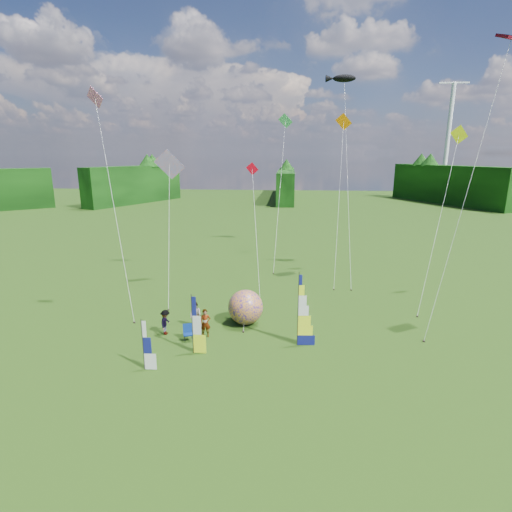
# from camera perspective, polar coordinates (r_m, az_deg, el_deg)

# --- Properties ---
(ground) EXTENTS (220.00, 220.00, 0.00)m
(ground) POSITION_cam_1_polar(r_m,az_deg,el_deg) (21.97, 1.81, -16.78)
(ground) COLOR #305213
(ground) RESTS_ON ground
(treeline_ring) EXTENTS (210.00, 210.00, 8.00)m
(treeline_ring) POSITION_cam_1_polar(r_m,az_deg,el_deg) (20.18, 1.91, -7.03)
(treeline_ring) COLOR #185610
(treeline_ring) RESTS_ON ground
(turbine_right) EXTENTS (8.00, 1.20, 30.00)m
(turbine_right) POSITION_cam_1_polar(r_m,az_deg,el_deg) (128.62, 25.70, 14.70)
(turbine_right) COLOR silver
(turbine_right) RESTS_ON ground
(feather_banner_main) EXTENTS (1.23, 0.18, 4.51)m
(feather_banner_main) POSITION_cam_1_polar(r_m,az_deg,el_deg) (24.24, 6.03, -7.77)
(feather_banner_main) COLOR navy
(feather_banner_main) RESTS_ON ground
(side_banner_left) EXTENTS (0.98, 0.15, 3.51)m
(side_banner_left) POSITION_cam_1_polar(r_m,az_deg,el_deg) (23.70, -9.08, -9.72)
(side_banner_left) COLOR #ECFF1D
(side_banner_left) RESTS_ON ground
(side_banner_far) EXTENTS (0.86, 0.12, 2.85)m
(side_banner_far) POSITION_cam_1_polar(r_m,az_deg,el_deg) (22.68, -15.84, -12.19)
(side_banner_far) COLOR white
(side_banner_far) RESTS_ON ground
(bol_inflatable) EXTENTS (3.14, 3.14, 2.40)m
(bol_inflatable) POSITION_cam_1_polar(r_m,az_deg,el_deg) (27.47, -1.50, -7.32)
(bol_inflatable) COLOR #0D0076
(bol_inflatable) RESTS_ON ground
(spectator_a) EXTENTS (0.73, 0.53, 1.84)m
(spectator_a) POSITION_cam_1_polar(r_m,az_deg,el_deg) (25.92, -7.25, -9.48)
(spectator_a) COLOR #66594C
(spectator_a) RESTS_ON ground
(spectator_b) EXTENTS (0.99, 0.78, 1.82)m
(spectator_b) POSITION_cam_1_polar(r_m,az_deg,el_deg) (27.23, -8.65, -8.35)
(spectator_b) COLOR #66594C
(spectator_b) RESTS_ON ground
(spectator_c) EXTENTS (0.47, 1.09, 1.66)m
(spectator_c) POSITION_cam_1_polar(r_m,az_deg,el_deg) (26.72, -12.80, -9.20)
(spectator_c) COLOR #66594C
(spectator_c) RESTS_ON ground
(spectator_d) EXTENTS (0.95, 0.78, 1.52)m
(spectator_d) POSITION_cam_1_polar(r_m,az_deg,el_deg) (28.51, -3.19, -7.45)
(spectator_d) COLOR #66594C
(spectator_d) RESTS_ON ground
(camp_chair) EXTENTS (0.77, 0.77, 1.05)m
(camp_chair) POSITION_cam_1_polar(r_m,az_deg,el_deg) (25.68, -9.70, -10.78)
(camp_chair) COLOR #051D55
(camp_chair) RESTS_ON ground
(kite_whale) EXTENTS (8.08, 15.13, 20.36)m
(kite_whale) POSITION_cam_1_polar(r_m,az_deg,el_deg) (39.38, 12.98, 12.34)
(kite_whale) COLOR black
(kite_whale) RESTS_ON ground
(kite_rainbow_delta) EXTENTS (9.43, 14.05, 12.63)m
(kite_rainbow_delta) POSITION_cam_1_polar(r_m,az_deg,el_deg) (33.32, -12.42, 5.36)
(kite_rainbow_delta) COLOR #FF6439
(kite_rainbow_delta) RESTS_ON ground
(kite_parafoil) EXTENTS (11.04, 10.88, 20.14)m
(kite_parafoil) POSITION_cam_1_polar(r_m,az_deg,el_deg) (27.98, 28.17, 10.08)
(kite_parafoil) COLOR #A10018
(kite_parafoil) RESTS_ON ground
(small_kite_red) EXTENTS (8.04, 12.18, 10.98)m
(small_kite_red) POSITION_cam_1_polar(r_m,az_deg,el_deg) (35.40, -0.03, 4.87)
(small_kite_red) COLOR #BB0215
(small_kite_red) RESTS_ON ground
(small_kite_orange) EXTENTS (4.00, 10.96, 15.68)m
(small_kite_orange) POSITION_cam_1_polar(r_m,az_deg,el_deg) (37.48, 11.82, 8.72)
(small_kite_orange) COLOR orange
(small_kite_orange) RESTS_ON ground
(small_kite_yellow) EXTENTS (7.90, 10.40, 14.09)m
(small_kite_yellow) POSITION_cam_1_polar(r_m,az_deg,el_deg) (33.35, 24.83, 5.64)
(small_kite_yellow) COLOR #CFDE08
(small_kite_yellow) RESTS_ON ground
(small_kite_pink) EXTENTS (8.97, 9.92, 16.69)m
(small_kite_pink) POSITION_cam_1_polar(r_m,az_deg,el_deg) (30.42, -19.73, 7.88)
(small_kite_pink) COLOR pink
(small_kite_pink) RESTS_ON ground
(small_kite_green) EXTENTS (4.53, 13.61, 16.33)m
(small_kite_green) POSITION_cam_1_polar(r_m,az_deg,el_deg) (42.68, 3.44, 10.10)
(small_kite_green) COLOR #41BB5D
(small_kite_green) RESTS_ON ground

